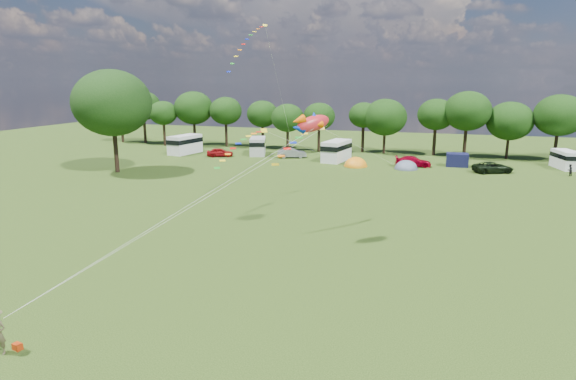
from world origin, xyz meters
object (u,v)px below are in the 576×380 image
(tent_greyblue, at_px, (406,169))
(campervan_d, at_px, (566,159))
(car_d, at_px, (493,167))
(campervan_c, at_px, (337,150))
(car_a, at_px, (220,152))
(fish_kite, at_px, (310,124))
(walker_a, at_px, (570,170))
(big_tree, at_px, (112,103))
(tent_orange, at_px, (356,166))
(campervan_b, at_px, (258,145))
(campervan_a, at_px, (185,144))
(car_c, at_px, (413,162))
(car_b, at_px, (292,153))

(tent_greyblue, bearing_deg, campervan_d, 18.32)
(car_d, bearing_deg, campervan_c, 57.97)
(car_a, relative_size, fish_kite, 1.43)
(campervan_c, height_order, walker_a, campervan_c)
(big_tree, xyz_separation_m, fish_kite, (31.46, -19.28, -0.17))
(big_tree, height_order, tent_orange, big_tree)
(campervan_b, height_order, tent_orange, campervan_b)
(car_a, relative_size, tent_orange, 1.16)
(campervan_a, bearing_deg, car_c, -82.16)
(car_d, bearing_deg, fish_kite, 130.90)
(car_d, height_order, tent_orange, car_d)
(car_a, bearing_deg, tent_greyblue, -115.82)
(car_c, height_order, campervan_c, campervan_c)
(tent_orange, relative_size, fish_kite, 1.23)
(walker_a, bearing_deg, car_a, -44.65)
(car_a, xyz_separation_m, campervan_d, (49.81, 4.69, 0.64))
(car_d, relative_size, campervan_a, 0.80)
(car_b, xyz_separation_m, tent_greyblue, (17.77, -4.55, -0.72))
(tent_greyblue, bearing_deg, tent_orange, 179.97)
(car_d, distance_m, campervan_d, 11.57)
(car_d, relative_size, tent_greyblue, 1.49)
(campervan_c, bearing_deg, car_c, -88.22)
(car_d, height_order, fish_kite, fish_kite)
(tent_orange, bearing_deg, car_d, 2.11)
(campervan_c, xyz_separation_m, fish_kite, (5.68, -36.88, 7.21))
(big_tree, height_order, car_a, big_tree)
(car_d, bearing_deg, campervan_b, 57.31)
(car_a, xyz_separation_m, tent_orange, (22.05, -2.19, -0.68))
(big_tree, xyz_separation_m, campervan_a, (0.36, 17.38, -7.39))
(car_d, distance_m, walker_a, 9.05)
(campervan_c, distance_m, fish_kite, 38.01)
(tent_orange, xyz_separation_m, tent_greyblue, (6.96, -0.00, 0.00))
(campervan_a, height_order, tent_orange, campervan_a)
(car_d, distance_m, campervan_a, 47.12)
(campervan_a, distance_m, tent_greyblue, 36.16)
(campervan_b, bearing_deg, fish_kite, -172.20)
(campervan_b, xyz_separation_m, tent_greyblue, (24.08, -6.12, -1.47))
(car_a, bearing_deg, campervan_a, 57.50)
(tent_orange, bearing_deg, campervan_b, 160.35)
(campervan_b, height_order, fish_kite, fish_kite)
(campervan_b, bearing_deg, car_b, -122.28)
(car_c, relative_size, tent_orange, 1.31)
(campervan_d, bearing_deg, campervan_a, 81.21)
(tent_orange, height_order, walker_a, walker_a)
(car_c, height_order, fish_kite, fish_kite)
(big_tree, bearing_deg, campervan_c, 34.32)
(campervan_d, bearing_deg, campervan_b, 78.83)
(campervan_d, bearing_deg, campervan_c, 83.53)
(car_c, height_order, tent_orange, car_c)
(fish_kite, bearing_deg, big_tree, 101.68)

